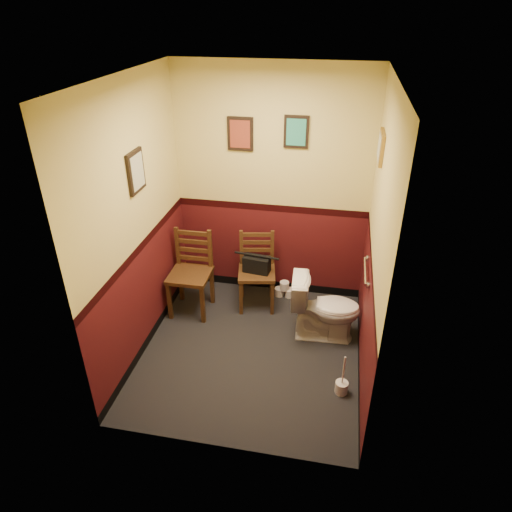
# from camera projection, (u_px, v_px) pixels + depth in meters

# --- Properties ---
(floor) EXTENTS (2.20, 2.40, 0.00)m
(floor) POSITION_uv_depth(u_px,v_px,m) (252.00, 350.00, 4.78)
(floor) COLOR black
(floor) RESTS_ON ground
(ceiling) EXTENTS (2.20, 2.40, 0.00)m
(ceiling) POSITION_uv_depth(u_px,v_px,m) (250.00, 77.00, 3.45)
(ceiling) COLOR silver
(ceiling) RESTS_ON ground
(wall_back) EXTENTS (2.20, 0.00, 2.70)m
(wall_back) POSITION_uv_depth(u_px,v_px,m) (272.00, 188.00, 5.14)
(wall_back) COLOR #440F12
(wall_back) RESTS_ON ground
(wall_front) EXTENTS (2.20, 0.00, 2.70)m
(wall_front) POSITION_uv_depth(u_px,v_px,m) (216.00, 315.00, 3.09)
(wall_front) COLOR #440F12
(wall_front) RESTS_ON ground
(wall_left) EXTENTS (0.00, 2.40, 2.70)m
(wall_left) POSITION_uv_depth(u_px,v_px,m) (137.00, 226.00, 4.30)
(wall_left) COLOR #440F12
(wall_left) RESTS_ON ground
(wall_right) EXTENTS (0.00, 2.40, 2.70)m
(wall_right) POSITION_uv_depth(u_px,v_px,m) (375.00, 247.00, 3.94)
(wall_right) COLOR #440F12
(wall_right) RESTS_ON ground
(grab_bar) EXTENTS (0.05, 0.56, 0.06)m
(grab_bar) POSITION_uv_depth(u_px,v_px,m) (366.00, 271.00, 4.35)
(grab_bar) COLOR silver
(grab_bar) RESTS_ON wall_right
(framed_print_back_a) EXTENTS (0.28, 0.04, 0.36)m
(framed_print_back_a) POSITION_uv_depth(u_px,v_px,m) (240.00, 134.00, 4.88)
(framed_print_back_a) COLOR black
(framed_print_back_a) RESTS_ON wall_back
(framed_print_back_b) EXTENTS (0.26, 0.04, 0.34)m
(framed_print_back_b) POSITION_uv_depth(u_px,v_px,m) (296.00, 132.00, 4.76)
(framed_print_back_b) COLOR black
(framed_print_back_b) RESTS_ON wall_back
(framed_print_left) EXTENTS (0.04, 0.30, 0.38)m
(framed_print_left) POSITION_uv_depth(u_px,v_px,m) (136.00, 172.00, 4.13)
(framed_print_left) COLOR black
(framed_print_left) RESTS_ON wall_left
(framed_print_right) EXTENTS (0.04, 0.34, 0.28)m
(framed_print_right) POSITION_uv_depth(u_px,v_px,m) (381.00, 147.00, 4.10)
(framed_print_right) COLOR olive
(framed_print_right) RESTS_ON wall_right
(toilet) EXTENTS (0.76, 0.45, 0.72)m
(toilet) POSITION_uv_depth(u_px,v_px,m) (325.00, 308.00, 4.82)
(toilet) COLOR white
(toilet) RESTS_ON floor
(toilet_brush) EXTENTS (0.12, 0.12, 0.43)m
(toilet_brush) POSITION_uv_depth(u_px,v_px,m) (342.00, 387.00, 4.24)
(toilet_brush) COLOR silver
(toilet_brush) RESTS_ON floor
(chair_left) EXTENTS (0.45, 0.45, 0.97)m
(chair_left) POSITION_uv_depth(u_px,v_px,m) (191.00, 273.00, 5.20)
(chair_left) COLOR #4C2E16
(chair_left) RESTS_ON floor
(chair_right) EXTENTS (0.49, 0.49, 0.90)m
(chair_right) POSITION_uv_depth(u_px,v_px,m) (257.00, 271.00, 5.31)
(chair_right) COLOR #4C2E16
(chair_right) RESTS_ON floor
(handbag) EXTENTS (0.32, 0.19, 0.22)m
(handbag) POSITION_uv_depth(u_px,v_px,m) (257.00, 264.00, 5.21)
(handbag) COLOR black
(handbag) RESTS_ON chair_right
(tp_stack) EXTENTS (0.24, 0.12, 0.21)m
(tp_stack) POSITION_uv_depth(u_px,v_px,m) (284.00, 290.00, 5.61)
(tp_stack) COLOR silver
(tp_stack) RESTS_ON floor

